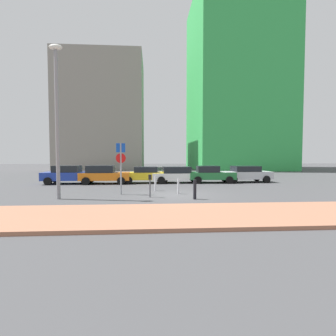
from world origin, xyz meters
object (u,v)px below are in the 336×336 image
object	(u,v)px
parking_sign_post	(121,162)
traffic_bollard_far	(195,189)
parked_car_orange	(104,174)
traffic_bollard_near	(178,186)
parked_car_blue	(69,174)
parked_car_green	(211,174)
traffic_bollard_mid	(155,183)
street_lamp	(57,111)
parked_car_yellow	(146,174)
parked_car_silver	(246,174)
parked_car_white	(177,174)
parking_meter	(150,183)

from	to	relation	value
parking_sign_post	traffic_bollard_far	xyz separation A→B (m)	(4.22, -1.96, -1.46)
parked_car_orange	traffic_bollard_near	xyz separation A→B (m)	(5.69, -6.12, -0.34)
parked_car_blue	parked_car_orange	distance (m)	2.94
traffic_bollard_near	traffic_bollard_far	xyz separation A→B (m)	(0.69, -1.98, 0.07)
parked_car_green	traffic_bollard_mid	world-z (taller)	parked_car_green
street_lamp	parked_car_orange	bearing A→B (deg)	82.00
parked_car_yellow	parked_car_silver	bearing A→B (deg)	0.16
parked_car_blue	parked_car_white	world-z (taller)	parked_car_blue
traffic_bollard_far	street_lamp	bearing A→B (deg)	175.74
traffic_bollard_near	street_lamp	bearing A→B (deg)	-168.10
street_lamp	traffic_bollard_near	size ratio (longest dim) A/B	8.83
traffic_bollard_mid	parked_car_silver	bearing A→B (deg)	31.26
parking_meter	traffic_bollard_mid	distance (m)	2.73
parked_car_green	parking_meter	distance (m)	9.15
parked_car_yellow	parked_car_green	size ratio (longest dim) A/B	1.10
parking_sign_post	parked_car_white	bearing A→B (deg)	56.99
parked_car_blue	parked_car_green	world-z (taller)	parked_car_blue
parked_car_green	traffic_bollard_far	xyz separation A→B (m)	(-2.86, -8.23, -0.23)
traffic_bollard_near	parked_car_orange	bearing A→B (deg)	132.91
parking_sign_post	parking_meter	bearing A→B (deg)	-33.71
parking_meter	parked_car_blue	bearing A→B (deg)	132.67
street_lamp	traffic_bollard_near	bearing A→B (deg)	11.90
parking_meter	street_lamp	distance (m)	6.37
parking_sign_post	traffic_bollard_mid	world-z (taller)	parking_sign_post
parked_car_orange	traffic_bollard_far	world-z (taller)	parked_car_orange
parking_sign_post	traffic_bollard_far	world-z (taller)	parking_sign_post
street_lamp	traffic_bollard_far	size ratio (longest dim) A/B	7.74
traffic_bollard_mid	traffic_bollard_far	world-z (taller)	traffic_bollard_far
street_lamp	parking_sign_post	bearing A→B (deg)	23.66
parked_car_yellow	parked_car_white	xyz separation A→B (m)	(2.77, -0.06, 0.01)
parked_car_orange	parked_car_green	xyz separation A→B (m)	(9.24, 0.14, -0.04)
parked_car_white	traffic_bollard_near	bearing A→B (deg)	-95.62
traffic_bollard_mid	street_lamp	bearing A→B (deg)	-151.40
parked_car_orange	parked_car_white	world-z (taller)	parked_car_orange
traffic_bollard_far	parked_car_orange	bearing A→B (deg)	128.24
parked_car_yellow	traffic_bollard_near	xyz separation A→B (m)	(2.14, -6.45, -0.27)
parking_meter	traffic_bollard_mid	bearing A→B (deg)	82.55
traffic_bollard_mid	traffic_bollard_near	bearing A→B (deg)	-46.78
parking_sign_post	traffic_bollard_near	bearing A→B (deg)	0.19
parking_sign_post	parking_meter	size ratio (longest dim) A/B	2.42
parked_car_blue	parked_car_white	xyz separation A→B (m)	(9.25, 0.13, -0.05)
parked_car_silver	traffic_bollard_near	xyz separation A→B (m)	(-6.80, -6.47, -0.30)
parked_car_orange	street_lamp	world-z (taller)	street_lamp
parked_car_green	traffic_bollard_mid	xyz separation A→B (m)	(-4.96, -4.76, -0.26)
parked_car_silver	parking_sign_post	distance (m)	12.26
parked_car_blue	parking_sign_post	xyz separation A→B (m)	(5.09, -6.27, 1.19)
parked_car_green	traffic_bollard_near	world-z (taller)	parked_car_green
parked_car_green	street_lamp	size ratio (longest dim) A/B	0.49
parked_car_silver	street_lamp	bearing A→B (deg)	-149.77
parked_car_orange	traffic_bollard_near	bearing A→B (deg)	-47.09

